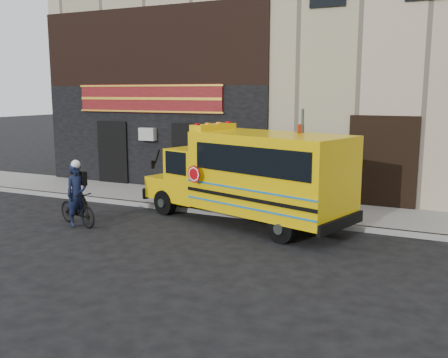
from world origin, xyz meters
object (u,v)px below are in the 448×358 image
school_bus (252,174)px  bicycle (77,208)px  cyclist (77,196)px  sign_pole (301,163)px

school_bus → bicycle: size_ratio=4.12×
school_bus → cyclist: 5.16m
bicycle → sign_pole: bearing=-49.7°
sign_pole → bicycle: 6.70m
sign_pole → cyclist: 6.58m
school_bus → cyclist: (-4.54, -2.37, -0.60)m
bicycle → cyclist: (0.09, -0.07, 0.38)m
sign_pole → bicycle: size_ratio=1.96×
school_bus → bicycle: (-4.64, -2.30, -0.98)m
sign_pole → bicycle: bearing=-156.2°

